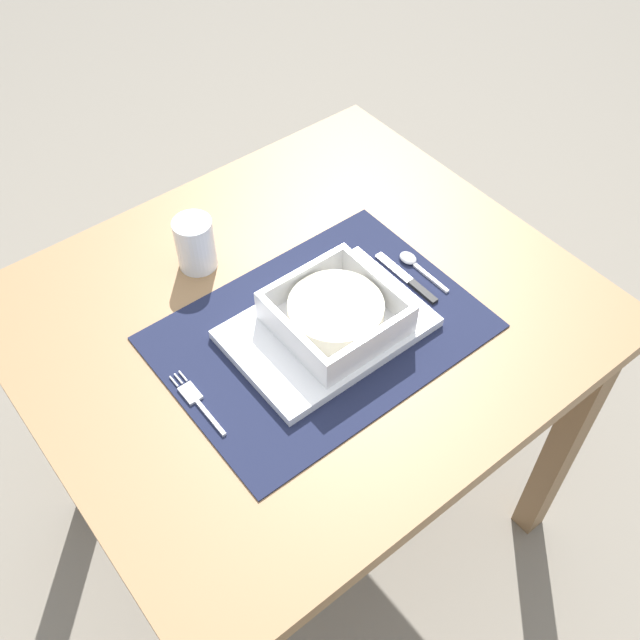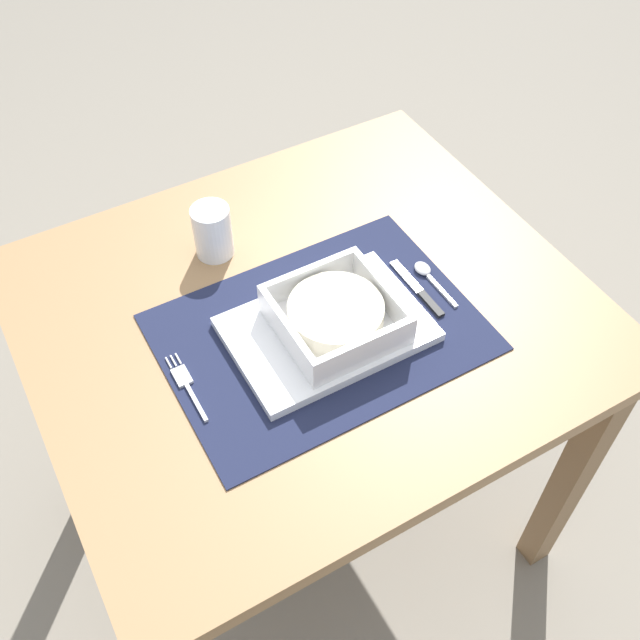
{
  "view_description": "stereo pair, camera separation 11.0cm",
  "coord_description": "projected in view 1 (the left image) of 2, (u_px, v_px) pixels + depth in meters",
  "views": [
    {
      "loc": [
        -0.45,
        -0.62,
        1.58
      ],
      "look_at": [
        -0.01,
        -0.06,
        0.74
      ],
      "focal_mm": 41.36,
      "sensor_mm": 36.0,
      "label": 1
    },
    {
      "loc": [
        -0.36,
        -0.68,
        1.58
      ],
      "look_at": [
        -0.01,
        -0.06,
        0.74
      ],
      "focal_mm": 41.36,
      "sensor_mm": 36.0,
      "label": 2
    }
  ],
  "objects": [
    {
      "name": "drinking_glass",
      "position": [
        196.0,
        246.0,
        1.19
      ],
      "size": [
        0.06,
        0.06,
        0.09
      ],
      "color": "white",
      "rests_on": "dining_table"
    },
    {
      "name": "spoon",
      "position": [
        413.0,
        262.0,
        1.22
      ],
      "size": [
        0.02,
        0.11,
        0.01
      ],
      "rotation": [
        0.0,
        0.0,
        -0.06
      ],
      "color": "silver",
      "rests_on": "placemat"
    },
    {
      "name": "fork",
      "position": [
        196.0,
        400.0,
        1.04
      ],
      "size": [
        0.02,
        0.13,
        0.0
      ],
      "rotation": [
        0.0,
        0.0,
        0.01
      ],
      "color": "silver",
      "rests_on": "placemat"
    },
    {
      "name": "serving_plate",
      "position": [
        328.0,
        327.0,
        1.12
      ],
      "size": [
        0.29,
        0.2,
        0.02
      ],
      "primitive_type": "cube",
      "color": "white",
      "rests_on": "placemat"
    },
    {
      "name": "placemat",
      "position": [
        320.0,
        332.0,
        1.13
      ],
      "size": [
        0.47,
        0.34,
        0.0
      ],
      "primitive_type": "cube",
      "color": "#191E38",
      "rests_on": "dining_table"
    },
    {
      "name": "porridge_bowl",
      "position": [
        336.0,
        314.0,
        1.1
      ],
      "size": [
        0.17,
        0.17,
        0.05
      ],
      "color": "white",
      "rests_on": "serving_plate"
    },
    {
      "name": "ground_plane",
      "position": [
        308.0,
        512.0,
        1.7
      ],
      "size": [
        6.0,
        6.0,
        0.0
      ],
      "primitive_type": "plane",
      "color": "gray"
    },
    {
      "name": "dining_table",
      "position": [
        303.0,
        350.0,
        1.24
      ],
      "size": [
        0.86,
        0.76,
        0.71
      ],
      "color": "#936D47",
      "rests_on": "ground"
    },
    {
      "name": "butter_knife",
      "position": [
        410.0,
        281.0,
        1.19
      ],
      "size": [
        0.01,
        0.14,
        0.01
      ],
      "rotation": [
        0.0,
        0.0,
        -0.05
      ],
      "color": "black",
      "rests_on": "placemat"
    }
  ]
}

